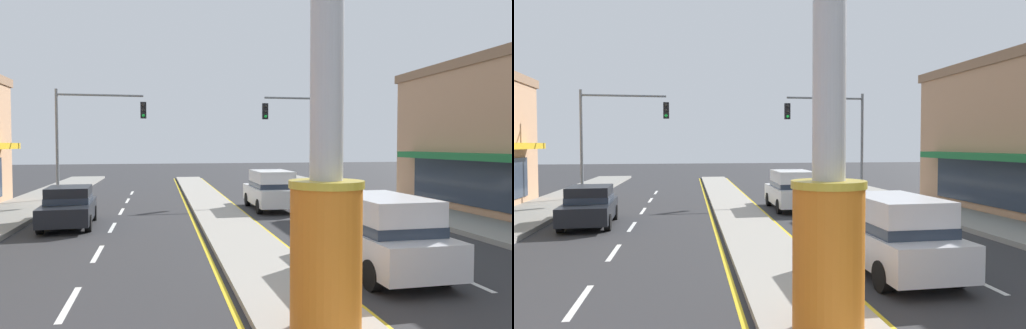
# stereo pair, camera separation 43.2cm
# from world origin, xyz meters

# --- Properties ---
(median_strip) EXTENTS (2.13, 52.00, 0.14)m
(median_strip) POSITION_xyz_m (0.00, 18.00, 0.07)
(median_strip) COLOR #A39E93
(median_strip) RESTS_ON ground
(sidewalk_right) EXTENTS (2.94, 60.00, 0.18)m
(sidewalk_right) POSITION_xyz_m (9.13, 16.00, 0.09)
(sidewalk_right) COLOR gray
(sidewalk_right) RESTS_ON ground
(lane_markings) EXTENTS (8.87, 52.00, 0.01)m
(lane_markings) POSITION_xyz_m (0.00, 16.65, 0.00)
(lane_markings) COLOR silver
(lane_markings) RESTS_ON ground
(district_sign) EXTENTS (7.69, 1.21, 7.89)m
(district_sign) POSITION_xyz_m (0.00, 6.53, 4.31)
(district_sign) COLOR orange
(district_sign) RESTS_ON median_strip
(traffic_light_left_side) EXTENTS (4.86, 0.46, 6.20)m
(traffic_light_left_side) POSITION_xyz_m (-6.30, 26.87, 4.25)
(traffic_light_left_side) COLOR slate
(traffic_light_left_side) RESTS_ON ground
(traffic_light_right_side) EXTENTS (4.86, 0.46, 6.20)m
(traffic_light_right_side) POSITION_xyz_m (6.30, 26.34, 4.25)
(traffic_light_right_side) COLOR slate
(traffic_light_right_side) RESTS_ON ground
(sedan_far_right_lane) EXTENTS (2.03, 4.40, 1.53)m
(sedan_far_right_lane) POSITION_xyz_m (-6.02, 18.59, 0.79)
(sedan_far_right_lane) COLOR black
(sedan_far_right_lane) RESTS_ON ground
(suv_near_left_lane) EXTENTS (2.04, 4.64, 1.90)m
(suv_near_left_lane) POSITION_xyz_m (2.72, 10.13, 0.98)
(suv_near_left_lane) COLOR silver
(suv_near_left_lane) RESTS_ON ground
(suv_far_left_oncoming) EXTENTS (1.98, 4.61, 1.90)m
(suv_far_left_oncoming) POSITION_xyz_m (2.72, 21.71, 0.98)
(suv_far_left_oncoming) COLOR white
(suv_far_left_oncoming) RESTS_ON ground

